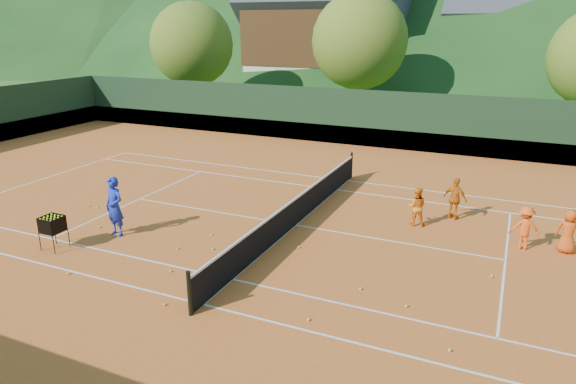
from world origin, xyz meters
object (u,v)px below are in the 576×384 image
at_px(student_b, 455,199).
at_px(ball_hopper, 52,225).
at_px(tennis_net, 296,211).
at_px(student_c, 568,231).
at_px(chalet_mid, 525,40).
at_px(coach, 115,207).
at_px(student_a, 416,206).
at_px(chalet_left, 327,31).
at_px(student_d, 525,228).

relative_size(student_b, ball_hopper, 1.44).
bearing_deg(tennis_net, ball_hopper, -141.20).
xyz_separation_m(student_c, chalet_mid, (-1.94, 32.74, 4.31)).
height_order(coach, tennis_net, coach).
height_order(student_a, chalet_left, chalet_left).
relative_size(student_c, chalet_left, 0.09).
distance_m(coach, student_a, 9.55).
bearing_deg(coach, student_a, 39.12).
distance_m(coach, tennis_net, 5.66).
bearing_deg(student_a, chalet_mid, -105.18).
height_order(student_b, ball_hopper, student_b).
xyz_separation_m(student_c, tennis_net, (-7.94, -1.26, -0.16)).
distance_m(coach, chalet_mid, 38.77).
relative_size(tennis_net, chalet_left, 0.87).
bearing_deg(ball_hopper, student_d, 24.21).
bearing_deg(student_d, chalet_left, -70.87).
bearing_deg(coach, student_b, 41.37).
bearing_deg(student_a, student_b, -145.28).
relative_size(ball_hopper, chalet_left, 0.07).
relative_size(coach, ball_hopper, 1.87).
height_order(student_b, tennis_net, student_b).
bearing_deg(ball_hopper, chalet_mid, 73.13).
bearing_deg(chalet_mid, chalet_left, -165.96).
distance_m(coach, student_b, 11.02).
height_order(coach, student_c, coach).
bearing_deg(ball_hopper, student_c, 23.18).
height_order(coach, chalet_mid, chalet_mid).
height_order(student_b, chalet_mid, chalet_mid).
height_order(student_b, chalet_left, chalet_left).
xyz_separation_m(coach, student_a, (8.34, 4.65, -0.29)).
bearing_deg(chalet_left, tennis_net, -71.57).
xyz_separation_m(student_c, ball_hopper, (-13.64, -5.84, 0.09)).
relative_size(student_d, tennis_net, 0.11).
height_order(coach, student_d, coach).
height_order(student_c, chalet_mid, chalet_mid).
distance_m(student_b, ball_hopper, 12.65).
bearing_deg(student_d, ball_hopper, 13.22).
bearing_deg(student_b, chalet_left, -38.40).
distance_m(student_c, ball_hopper, 14.83).
bearing_deg(student_c, student_b, -19.49).
bearing_deg(student_a, student_d, 158.85).
relative_size(student_a, student_b, 0.89).
distance_m(student_c, tennis_net, 8.04).
bearing_deg(student_a, ball_hopper, 22.86).
bearing_deg(student_c, ball_hopper, 27.43).
xyz_separation_m(student_b, ball_hopper, (-10.34, -7.29, 0.03)).
xyz_separation_m(ball_hopper, chalet_left, (-4.30, 34.58, 4.88)).
distance_m(tennis_net, chalet_mid, 34.81).
xyz_separation_m(student_a, tennis_net, (-3.58, -1.62, -0.14)).
relative_size(student_d, chalet_left, 0.09).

